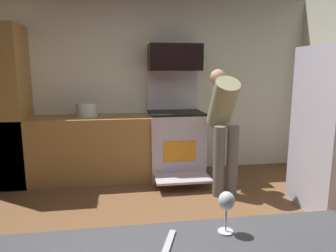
{
  "coord_description": "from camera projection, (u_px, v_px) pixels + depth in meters",
  "views": [
    {
      "loc": [
        -0.36,
        -2.25,
        1.52
      ],
      "look_at": [
        0.04,
        0.3,
        1.05
      ],
      "focal_mm": 32.33,
      "sensor_mm": 36.0,
      "label": 1
    }
  ],
  "objects": [
    {
      "name": "knife_chef",
      "position": [
        167.0,
        247.0,
        1.07
      ],
      "size": [
        0.1,
        0.22,
        0.01
      ],
      "primitive_type": "cube",
      "rotation": [
        0.0,
        0.0,
        1.22
      ],
      "color": "#B7BABF",
      "rests_on": "counter_island"
    },
    {
      "name": "microwave",
      "position": [
        175.0,
        57.0,
        4.27
      ],
      "size": [
        0.74,
        0.38,
        0.37
      ],
      "primitive_type": "cube",
      "color": "black",
      "rests_on": "oven_range"
    },
    {
      "name": "person_cook",
      "position": [
        223.0,
        121.0,
        3.73
      ],
      "size": [
        0.31,
        0.62,
        1.54
      ],
      "color": "#5E5E5E",
      "rests_on": "ground"
    },
    {
      "name": "oven_range",
      "position": [
        176.0,
        142.0,
        4.39
      ],
      "size": [
        0.76,
        1.03,
        1.53
      ],
      "color": "#C0B7C5",
      "rests_on": "ground"
    },
    {
      "name": "cabinet_column",
      "position": [
        3.0,
        107.0,
        3.96
      ],
      "size": [
        0.6,
        0.6,
        2.1
      ],
      "primitive_type": "cube",
      "color": "#9F713D",
      "rests_on": "ground"
    },
    {
      "name": "stock_pot",
      "position": [
        87.0,
        110.0,
        4.14
      ],
      "size": [
        0.29,
        0.29,
        0.19
      ],
      "primitive_type": "cylinder",
      "color": "#B3BDC0",
      "rests_on": "lower_cabinet_run"
    },
    {
      "name": "wine_glass_mid",
      "position": [
        227.0,
        203.0,
        1.16
      ],
      "size": [
        0.06,
        0.06,
        0.17
      ],
      "color": "silver",
      "rests_on": "counter_island"
    },
    {
      "name": "lower_cabinet_run",
      "position": [
        83.0,
        149.0,
        4.22
      ],
      "size": [
        2.4,
        0.6,
        0.9
      ],
      "primitive_type": "cube",
      "color": "#9F713D",
      "rests_on": "ground"
    },
    {
      "name": "wall_back",
      "position": [
        145.0,
        86.0,
        4.56
      ],
      "size": [
        5.2,
        0.12,
        2.6
      ],
      "primitive_type": "cube",
      "color": "silver",
      "rests_on": "ground"
    }
  ]
}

